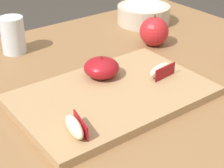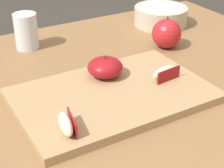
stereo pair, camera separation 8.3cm
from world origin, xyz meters
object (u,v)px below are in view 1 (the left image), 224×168
Objects in this scene: cutting_board at (112,95)px; apple_wedge_left at (161,70)px; apple_wedge_near_knife at (75,127)px; apple_half_skin_up at (102,68)px; ceramic_fruit_bowl at (143,14)px; drinking_glass_water at (13,35)px; whole_apple_crimson at (154,31)px.

apple_wedge_left is (0.14, -0.01, 0.03)m from cutting_board.
apple_wedge_near_knife is 0.30m from apple_wedge_left.
apple_half_skin_up is 0.24m from apple_wedge_near_knife.
cutting_board is at bearing -138.79° from ceramic_fruit_bowl.
cutting_board is at bearing 29.31° from apple_wedge_near_knife.
cutting_board is 0.39m from drinking_glass_water.
ceramic_fruit_bowl is at bearing 41.21° from cutting_board.
ceramic_fruit_bowl is (0.37, 0.27, -0.01)m from apple_half_skin_up.
apple_half_skin_up is at bearing 143.74° from apple_wedge_left.
apple_half_skin_up is 0.90× the size of whole_apple_crimson.
apple_wedge_left is 0.43m from ceramic_fruit_bowl.
whole_apple_crimson is 0.91× the size of drinking_glass_water.
cutting_board is 5.74× the size of apple_wedge_near_knife.
drinking_glass_water is (0.08, 0.46, 0.02)m from apple_wedge_near_knife.
cutting_board is 4.61× the size of whole_apple_crimson.
apple_half_skin_up reaches higher than cutting_board.
whole_apple_crimson reaches higher than ceramic_fruit_bowl.
whole_apple_crimson reaches higher than apple_wedge_near_knife.
apple_half_skin_up is at bearing 72.07° from cutting_board.
apple_wedge_left is at bearing -36.26° from apple_half_skin_up.
whole_apple_crimson is 0.41m from drinking_glass_water.
ceramic_fruit_bowl is 0.46m from drinking_glass_water.
cutting_board is 0.09m from apple_half_skin_up.
drinking_glass_water is at bearing 80.15° from apple_wedge_near_knife.
drinking_glass_water is (-0.21, 0.39, 0.02)m from apple_wedge_left.
apple_half_skin_up is (0.02, 0.07, 0.03)m from cutting_board.
apple_half_skin_up is 0.45m from ceramic_fruit_bowl.
cutting_board is 0.34m from whole_apple_crimson.
ceramic_fruit_bowl is 1.72× the size of drinking_glass_water.
drinking_glass_water is at bearing 175.65° from ceramic_fruit_bowl.
whole_apple_crimson reaches higher than cutting_board.
ceramic_fruit_bowl is (0.25, 0.35, -0.00)m from apple_wedge_left.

